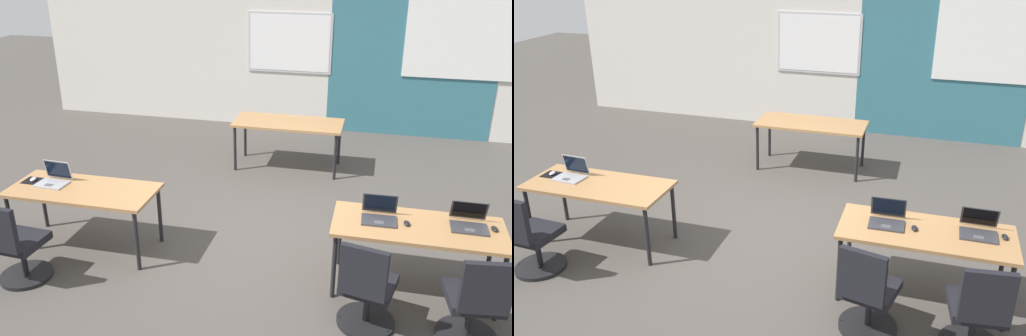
# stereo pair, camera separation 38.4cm
# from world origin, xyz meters

# --- Properties ---
(ground_plane) EXTENTS (24.00, 24.00, 0.00)m
(ground_plane) POSITION_xyz_m (0.00, 0.00, 0.00)
(ground_plane) COLOR #47423D
(back_wall_assembly) EXTENTS (10.00, 0.27, 2.80)m
(back_wall_assembly) POSITION_xyz_m (0.06, 4.20, 1.41)
(back_wall_assembly) COLOR silver
(back_wall_assembly) RESTS_ON ground
(desk_near_left) EXTENTS (1.60, 0.70, 0.72)m
(desk_near_left) POSITION_xyz_m (-1.75, -0.60, 0.66)
(desk_near_left) COLOR #A37547
(desk_near_left) RESTS_ON ground
(desk_near_right) EXTENTS (1.60, 0.70, 0.72)m
(desk_near_right) POSITION_xyz_m (1.75, -0.60, 0.66)
(desk_near_right) COLOR #A37547
(desk_near_right) RESTS_ON ground
(desk_far_center) EXTENTS (1.60, 0.70, 0.72)m
(desk_far_center) POSITION_xyz_m (0.00, 2.20, 0.66)
(desk_far_center) COLOR #A37547
(desk_far_center) RESTS_ON ground
(laptop_near_right_inner) EXTENTS (0.34, 0.30, 0.23)m
(laptop_near_right_inner) POSITION_xyz_m (1.38, -0.56, 0.77)
(laptop_near_right_inner) COLOR #333338
(laptop_near_right_inner) RESTS_ON desk_near_right
(mouse_near_right_inner) EXTENTS (0.07, 0.11, 0.03)m
(mouse_near_right_inner) POSITION_xyz_m (1.64, -0.61, 0.74)
(mouse_near_right_inner) COLOR black
(mouse_near_right_inner) RESTS_ON desk_near_right
(chair_near_right_inner) EXTENTS (0.53, 0.58, 0.92)m
(chair_near_right_inner) POSITION_xyz_m (1.33, -1.29, 0.38)
(chair_near_right_inner) COLOR black
(chair_near_right_inner) RESTS_ON ground
(laptop_near_left_end) EXTENTS (0.35, 0.30, 0.23)m
(laptop_near_left_end) POSITION_xyz_m (-2.13, -0.54, 0.77)
(laptop_near_left_end) COLOR #9E9EA3
(laptop_near_left_end) RESTS_ON desk_near_left
(mousepad_near_left_end) EXTENTS (0.22, 0.19, 0.00)m
(mousepad_near_left_end) POSITION_xyz_m (-2.39, -0.54, 0.72)
(mousepad_near_left_end) COLOR black
(mousepad_near_left_end) RESTS_ON desk_near_left
(mouse_near_left_end) EXTENTS (0.07, 0.11, 0.03)m
(mouse_near_left_end) POSITION_xyz_m (-2.39, -0.54, 0.74)
(mouse_near_left_end) COLOR silver
(mouse_near_left_end) RESTS_ON mousepad_near_left_end
(chair_near_left_end) EXTENTS (0.52, 0.55, 0.92)m
(chair_near_left_end) POSITION_xyz_m (-2.08, -1.37, 0.38)
(chair_near_left_end) COLOR black
(chair_near_left_end) RESTS_ON ground
(laptop_near_right_end) EXTENTS (0.33, 0.31, 0.22)m
(laptop_near_right_end) POSITION_xyz_m (2.21, -0.51, 0.77)
(laptop_near_right_end) COLOR #333338
(laptop_near_right_end) RESTS_ON desk_near_right
(mouse_near_right_end) EXTENTS (0.07, 0.11, 0.03)m
(mouse_near_right_end) POSITION_xyz_m (2.43, -0.53, 0.74)
(mouse_near_right_end) COLOR black
(mouse_near_right_end) RESTS_ON desk_near_right
(chair_near_right_end) EXTENTS (0.52, 0.56, 0.92)m
(chair_near_right_end) POSITION_xyz_m (2.22, -1.29, 0.38)
(chair_near_right_end) COLOR black
(chair_near_right_end) RESTS_ON ground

